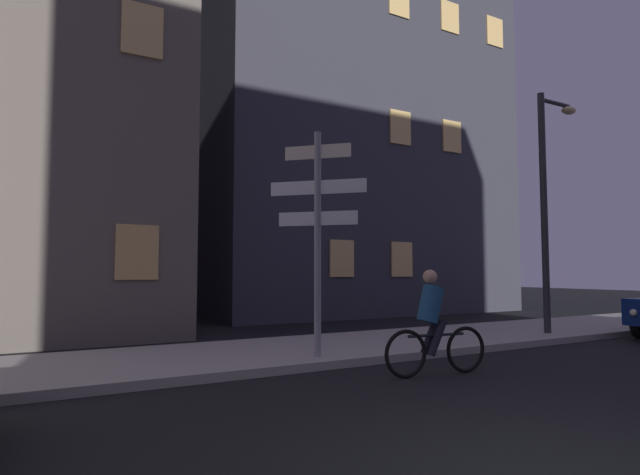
% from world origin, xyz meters
% --- Properties ---
extents(sidewalk_kerb, '(40.00, 3.19, 0.14)m').
position_xyz_m(sidewalk_kerb, '(0.00, 6.58, 0.07)').
color(sidewalk_kerb, '#9E9991').
rests_on(sidewalk_kerb, ground_plane).
extents(signpost, '(1.24, 1.24, 3.88)m').
position_xyz_m(signpost, '(1.00, 5.50, 2.42)').
color(signpost, gray).
rests_on(signpost, sidewalk_kerb).
extents(street_lamp, '(1.37, 0.28, 5.75)m').
position_xyz_m(street_lamp, '(7.50, 5.71, 3.53)').
color(street_lamp, '#2D2D30').
rests_on(street_lamp, sidewalk_kerb).
extents(cyclist, '(1.81, 0.37, 1.61)m').
position_xyz_m(cyclist, '(2.09, 3.82, 0.75)').
color(cyclist, black).
rests_on(cyclist, ground_plane).
extents(building_right_block, '(12.27, 6.37, 21.64)m').
position_xyz_m(building_right_block, '(7.88, 14.98, 10.82)').
color(building_right_block, '#383842').
rests_on(building_right_block, ground_plane).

